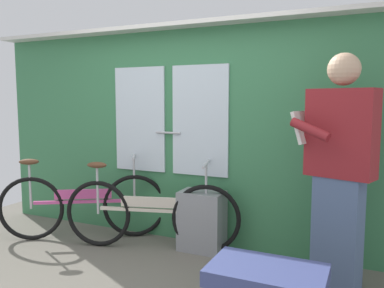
{
  "coord_description": "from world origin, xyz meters",
  "views": [
    {
      "loc": [
        1.71,
        -2.51,
        1.46
      ],
      "look_at": [
        0.28,
        0.61,
        1.07
      ],
      "focal_mm": 36.8,
      "sensor_mm": 36.0,
      "label": 1
    }
  ],
  "objects": [
    {
      "name": "trash_bin_by_wall",
      "position": [
        0.25,
        0.9,
        0.29
      ],
      "size": [
        0.43,
        0.28,
        0.58
      ],
      "primitive_type": "cube",
      "color": "gray",
      "rests_on": "ground_plane"
    },
    {
      "name": "bicycle_near_door",
      "position": [
        -1.03,
        0.68,
        0.36
      ],
      "size": [
        1.52,
        0.93,
        0.88
      ],
      "rotation": [
        0.0,
        0.0,
        0.54
      ],
      "color": "black",
      "rests_on": "ground_plane"
    },
    {
      "name": "bicycle_leaning_behind",
      "position": [
        -0.22,
        0.71,
        0.36
      ],
      "size": [
        1.7,
        0.61,
        0.88
      ],
      "rotation": [
        0.0,
        0.0,
        0.27
      ],
      "color": "black",
      "rests_on": "ground_plane"
    },
    {
      "name": "ground_plane",
      "position": [
        0.0,
        0.0,
        -0.02
      ],
      "size": [
        5.72,
        3.85,
        0.04
      ],
      "primitive_type": "cube",
      "color": "#666056"
    },
    {
      "name": "train_door_wall",
      "position": [
        -0.01,
        1.12,
        1.15
      ],
      "size": [
        4.72,
        0.28,
        2.2
      ],
      "color": "#387A4C",
      "rests_on": "ground_plane"
    },
    {
      "name": "passenger_reading_newspaper",
      "position": [
        1.49,
        0.6,
        0.96
      ],
      "size": [
        0.64,
        0.59,
        1.8
      ],
      "rotation": [
        0.0,
        0.0,
        2.82
      ],
      "color": "slate",
      "rests_on": "ground_plane"
    }
  ]
}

